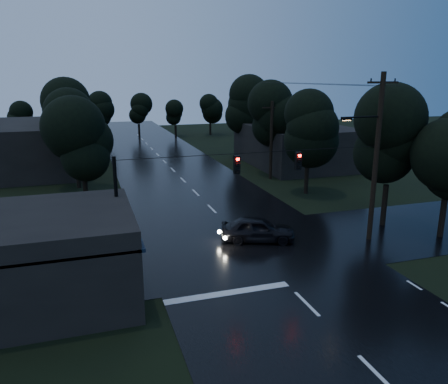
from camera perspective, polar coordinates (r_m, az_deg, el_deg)
ground at (r=16.70m, az=19.49°, el=-21.69°), size 160.00×160.00×0.00m
main_road at (r=42.45m, az=-5.37°, el=1.53°), size 12.00×120.00×0.02m
cross_street at (r=25.92m, az=3.38°, el=-7.20°), size 60.00×9.00×0.02m
building_far_right at (r=50.44m, az=9.34°, el=6.06°), size 10.00×14.00×4.40m
building_far_left at (r=51.17m, az=-23.56°, el=5.49°), size 10.00×16.00×5.00m
utility_pole_main at (r=27.17m, az=19.13°, el=4.58°), size 3.50×0.30×10.00m
utility_pole_far at (r=42.41m, az=6.19°, el=6.83°), size 2.00×0.30×7.50m
anchor_pole_left at (r=22.45m, az=-13.73°, el=-3.00°), size 0.18×0.18×6.00m
span_signals at (r=23.74m, az=5.71°, el=3.91°), size 15.00×0.37×1.12m
tree_corner_near at (r=30.21m, az=20.97°, el=6.79°), size 4.48×4.48×9.44m
tree_left_a at (r=32.69m, az=-18.11°, el=6.24°), size 3.92×3.92×8.26m
tree_left_b at (r=40.60m, az=-19.05°, el=8.24°), size 4.20×4.20×8.85m
tree_left_c at (r=50.54m, az=-19.63°, el=9.76°), size 4.48×4.48×9.44m
tree_right_a at (r=37.16m, az=11.03°, el=8.23°), size 4.20×4.20×8.85m
tree_right_b at (r=44.52m, az=6.77°, el=9.93°), size 4.48×4.48×9.44m
tree_right_c at (r=53.94m, az=2.92°, el=11.25°), size 4.76×4.76×10.03m
car at (r=26.62m, az=4.43°, el=-4.86°), size 4.82×3.16×1.52m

